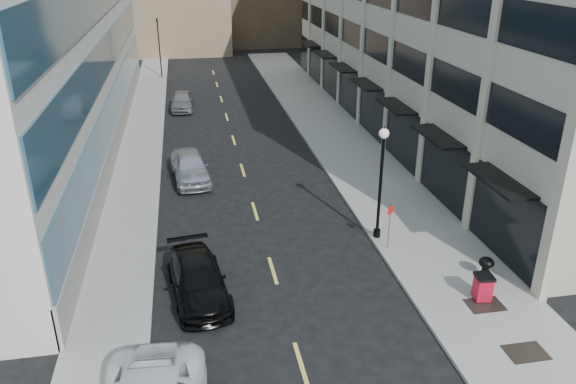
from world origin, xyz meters
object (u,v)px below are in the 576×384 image
object	(u,v)px
car_grey_sedan	(182,101)
sign_post	(390,219)
car_silver_sedan	(190,167)
traffic_signal	(157,22)
car_black_pickup	(198,280)
lamppost	(381,174)
trash_bin	(483,287)
urn_planter	(486,265)

from	to	relation	value
car_grey_sedan	sign_post	size ratio (longest dim) A/B	2.02
car_silver_sedan	traffic_signal	bearing A→B (deg)	88.58
car_grey_sedan	car_silver_sedan	bearing A→B (deg)	-86.80
car_black_pickup	car_grey_sedan	bearing A→B (deg)	82.97
car_black_pickup	lamppost	size ratio (longest dim) A/B	0.93
car_black_pickup	trash_bin	size ratio (longest dim) A/B	4.68
car_grey_sedan	trash_bin	size ratio (longest dim) A/B	4.21
car_silver_sedan	urn_planter	bearing A→B (deg)	-54.12
sign_post	car_black_pickup	bearing A→B (deg)	171.73
car_black_pickup	car_grey_sedan	world-z (taller)	car_grey_sedan
car_grey_sedan	trash_bin	world-z (taller)	car_grey_sedan
lamppost	car_silver_sedan	bearing A→B (deg)	133.28
sign_post	urn_planter	world-z (taller)	sign_post
car_black_pickup	car_grey_sedan	xyz separation A→B (m)	(-0.31, 28.33, 0.04)
car_silver_sedan	lamppost	world-z (taller)	lamppost
car_black_pickup	sign_post	xyz separation A→B (m)	(8.62, 2.03, 0.88)
trash_bin	car_silver_sedan	bearing A→B (deg)	132.20
traffic_signal	sign_post	xyz separation A→B (m)	(10.92, -39.30, -4.10)
lamppost	urn_planter	distance (m)	5.95
traffic_signal	car_black_pickup	bearing A→B (deg)	-86.81
car_grey_sedan	trash_bin	xyz separation A→B (m)	(11.14, -30.82, -0.04)
car_silver_sedan	urn_planter	xyz separation A→B (m)	(11.80, -13.19, -0.18)
traffic_signal	car_silver_sedan	bearing A→B (deg)	-85.48
traffic_signal	car_grey_sedan	distance (m)	14.05
sign_post	lamppost	bearing A→B (deg)	74.33
traffic_signal	lamppost	distance (m)	39.70
car_black_pickup	urn_planter	size ratio (longest dim) A/B	5.76
lamppost	urn_planter	bearing A→B (deg)	-51.60
car_silver_sedan	sign_post	size ratio (longest dim) A/B	2.23
car_silver_sedan	car_grey_sedan	size ratio (longest dim) A/B	1.10
traffic_signal	sign_post	world-z (taller)	traffic_signal
car_black_pickup	traffic_signal	bearing A→B (deg)	85.53
car_black_pickup	car_silver_sedan	distance (m)	12.23
car_black_pickup	sign_post	bearing A→B (deg)	5.60
car_black_pickup	urn_planter	world-z (taller)	car_black_pickup
car_silver_sedan	sign_post	bearing A→B (deg)	-55.72
car_silver_sedan	trash_bin	distance (m)	18.27
sign_post	car_grey_sedan	bearing A→B (deg)	87.23
car_grey_sedan	urn_planter	distance (m)	31.70
trash_bin	urn_planter	bearing A→B (deg)	63.51
traffic_signal	lamppost	xyz separation A→B (m)	(10.80, -38.13, -2.35)
car_black_pickup	lamppost	distance (m)	9.45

